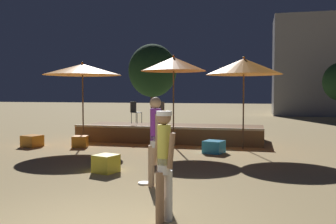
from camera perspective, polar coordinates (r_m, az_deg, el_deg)
name	(u,v)px	position (r m, az deg, el deg)	size (l,w,h in m)	color
wooden_deck	(172,133)	(15.16, 0.54, -3.22)	(7.24, 2.58, 0.67)	brown
patio_umbrella_0	(244,67)	(13.08, 11.48, 6.78)	(2.59, 2.59, 3.18)	brown
patio_umbrella_1	(82,70)	(14.33, -12.90, 6.32)	(2.89, 2.89, 3.08)	brown
patio_umbrella_2	(174,64)	(13.47, 0.84, 7.29)	(2.34, 2.34, 3.28)	brown
cube_seat_0	(106,164)	(9.31, -9.44, -7.76)	(0.64, 0.64, 0.43)	yellow
cube_seat_1	(80,141)	(13.69, -13.24, -4.40)	(0.61, 0.61, 0.40)	orange
cube_seat_2	(32,141)	(14.30, -19.99, -4.16)	(0.71, 0.71, 0.41)	orange
cube_seat_3	(214,147)	(12.14, 7.01, -5.29)	(0.73, 0.73, 0.40)	#2D9EDB
person_0	(164,160)	(5.62, -0.61, -7.36)	(0.45, 0.36, 1.68)	#997051
person_2	(156,137)	(7.71, -1.91, -3.82)	(0.31, 0.50, 1.85)	tan
bistro_chair_0	(135,110)	(15.48, -5.08, 0.30)	(0.44, 0.44, 0.90)	#2D3338
bistro_chair_1	(160,110)	(15.14, -1.23, 0.25)	(0.42, 0.42, 0.90)	#47474C
frisbee_disc	(144,183)	(8.12, -3.63, -10.75)	(0.27, 0.27, 0.03)	white
background_tree_0	(153,71)	(25.75, -2.37, 6.30)	(3.28, 3.28, 5.23)	#3D2B1C
distant_building	(314,66)	(33.91, 21.40, 6.52)	(6.67, 4.29, 8.25)	gray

